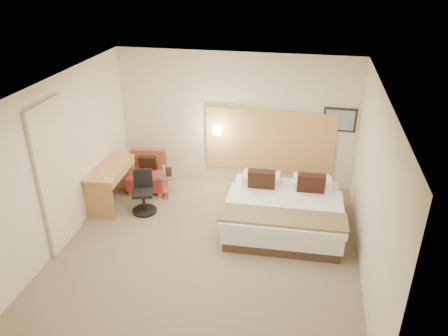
% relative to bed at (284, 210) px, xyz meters
% --- Properties ---
extents(floor, '(4.80, 5.00, 0.02)m').
position_rel_bed_xyz_m(floor, '(-1.15, -0.93, -0.32)').
color(floor, '#7A6952').
rests_on(floor, ground).
extents(ceiling, '(4.80, 5.00, 0.02)m').
position_rel_bed_xyz_m(ceiling, '(-1.15, -0.93, 2.40)').
color(ceiling, white).
rests_on(ceiling, floor).
extents(wall_back, '(4.80, 0.02, 2.70)m').
position_rel_bed_xyz_m(wall_back, '(-1.15, 1.58, 1.04)').
color(wall_back, beige).
rests_on(wall_back, floor).
extents(wall_front, '(4.80, 0.02, 2.70)m').
position_rel_bed_xyz_m(wall_front, '(-1.15, -3.44, 1.04)').
color(wall_front, beige).
rests_on(wall_front, floor).
extents(wall_left, '(0.02, 5.00, 2.70)m').
position_rel_bed_xyz_m(wall_left, '(-3.56, -0.93, 1.04)').
color(wall_left, beige).
rests_on(wall_left, floor).
extents(wall_right, '(0.02, 5.00, 2.70)m').
position_rel_bed_xyz_m(wall_right, '(1.26, -0.93, 1.04)').
color(wall_right, beige).
rests_on(wall_right, floor).
extents(headboard_panel, '(2.60, 0.04, 1.30)m').
position_rel_bed_xyz_m(headboard_panel, '(-0.45, 1.54, 0.64)').
color(headboard_panel, tan).
rests_on(headboard_panel, wall_back).
extents(art_frame, '(0.62, 0.03, 0.47)m').
position_rel_bed_xyz_m(art_frame, '(0.87, 1.55, 1.19)').
color(art_frame, black).
rests_on(art_frame, wall_back).
extents(art_canvas, '(0.54, 0.01, 0.39)m').
position_rel_bed_xyz_m(art_canvas, '(0.87, 1.53, 1.19)').
color(art_canvas, gray).
rests_on(art_canvas, wall_back).
extents(lamp_arm, '(0.02, 0.12, 0.02)m').
position_rel_bed_xyz_m(lamp_arm, '(-1.50, 1.49, 0.84)').
color(lamp_arm, silver).
rests_on(lamp_arm, wall_back).
extents(lamp_shade, '(0.15, 0.15, 0.15)m').
position_rel_bed_xyz_m(lamp_shade, '(-1.50, 1.43, 0.84)').
color(lamp_shade, '#FFEDC6').
rests_on(lamp_shade, wall_back).
extents(curtain, '(0.06, 0.90, 2.42)m').
position_rel_bed_xyz_m(curtain, '(-3.51, -1.18, 0.91)').
color(curtain, beige).
rests_on(curtain, wall_left).
extents(bottle_a, '(0.06, 0.06, 0.18)m').
position_rel_bed_xyz_m(bottle_a, '(-2.38, 0.61, 0.26)').
color(bottle_a, '#8EC5DB').
rests_on(bottle_a, side_table).
extents(menu_folder, '(0.12, 0.05, 0.19)m').
position_rel_bed_xyz_m(menu_folder, '(-2.26, 0.53, 0.27)').
color(menu_folder, '#3B1F18').
rests_on(menu_folder, side_table).
extents(bed, '(2.03, 1.97, 0.97)m').
position_rel_bed_xyz_m(bed, '(0.00, 0.00, 0.00)').
color(bed, '#402E20').
rests_on(bed, floor).
extents(lounge_chair, '(0.82, 0.74, 0.77)m').
position_rel_bed_xyz_m(lounge_chair, '(-2.82, 0.84, -0.01)').
color(lounge_chair, '#A0644B').
rests_on(lounge_chair, floor).
extents(side_table, '(0.47, 0.47, 0.49)m').
position_rel_bed_xyz_m(side_table, '(-2.31, 0.57, -0.04)').
color(side_table, silver).
rests_on(side_table, floor).
extents(desk, '(0.62, 1.26, 0.77)m').
position_rel_bed_xyz_m(desk, '(-3.26, 0.15, 0.29)').
color(desk, '#BD824A').
rests_on(desk, floor).
extents(desk_chair, '(0.56, 0.56, 0.80)m').
position_rel_bed_xyz_m(desk_chair, '(-2.58, -0.02, 0.02)').
color(desk_chair, black).
rests_on(desk_chair, floor).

